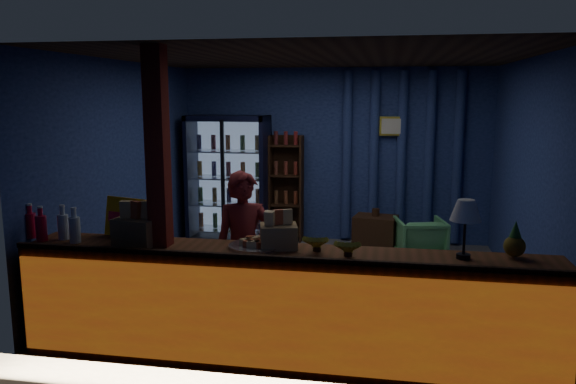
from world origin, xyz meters
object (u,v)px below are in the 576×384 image
shopkeeper (244,252)px  green_chair (420,239)px  pastry_tray (255,245)px  table_lamp (466,213)px

shopkeeper → green_chair: bearing=39.0°
green_chair → shopkeeper: bearing=44.2°
green_chair → pastry_tray: bearing=52.1°
pastry_tray → table_lamp: bearing=-0.9°
shopkeeper → table_lamp: 2.04m
green_chair → table_lamp: bearing=80.8°
shopkeeper → table_lamp: (1.89, -0.54, 0.56)m
shopkeeper → pastry_tray: 0.60m
green_chair → pastry_tray: pastry_tray is taller
shopkeeper → pastry_tray: shopkeeper is taller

